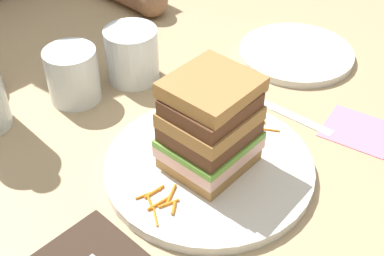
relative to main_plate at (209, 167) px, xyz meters
name	(u,v)px	position (x,y,z in m)	size (l,w,h in m)	color
ground_plane	(222,165)	(0.02, -0.01, -0.01)	(3.00, 3.00, 0.00)	tan
main_plate	(209,167)	(0.00, 0.00, 0.00)	(0.27, 0.27, 0.01)	white
sandwich	(210,126)	(0.00, 0.00, 0.07)	(0.11, 0.10, 0.12)	#A87A42
carrot_shred_0	(148,194)	(-0.09, 0.01, 0.01)	(0.00, 0.00, 0.03)	orange
carrot_shred_1	(157,202)	(-0.09, 0.00, 0.01)	(0.00, 0.00, 0.03)	orange
carrot_shred_2	(154,192)	(-0.08, 0.01, 0.01)	(0.00, 0.00, 0.03)	orange
carrot_shred_3	(155,216)	(-0.11, -0.02, 0.01)	(0.00, 0.00, 0.03)	orange
carrot_shred_4	(169,203)	(-0.08, -0.01, 0.01)	(0.00, 0.00, 0.03)	orange
carrot_shred_5	(174,208)	(-0.09, -0.02, 0.01)	(0.00, 0.00, 0.02)	orange
carrot_shred_6	(150,203)	(-0.10, 0.00, 0.01)	(0.00, 0.00, 0.02)	orange
carrot_shred_7	(170,194)	(-0.07, 0.00, 0.01)	(0.00, 0.00, 0.03)	orange
carrot_shred_8	(257,135)	(0.08, -0.01, 0.01)	(0.00, 0.00, 0.03)	orange
carrot_shred_9	(270,130)	(0.10, -0.02, 0.01)	(0.00, 0.00, 0.03)	orange
carrot_shred_10	(257,126)	(0.10, 0.00, 0.01)	(0.00, 0.00, 0.03)	orange
carrot_shred_11	(241,131)	(0.08, 0.01, 0.01)	(0.00, 0.00, 0.03)	orange
carrot_shred_12	(239,124)	(0.09, 0.02, 0.01)	(0.00, 0.00, 0.03)	orange
knife	(275,108)	(0.17, 0.02, -0.01)	(0.03, 0.20, 0.00)	silver
juice_glass	(132,56)	(0.07, 0.23, 0.03)	(0.08, 0.08, 0.09)	white
empty_tumbler_0	(73,75)	(-0.02, 0.25, 0.03)	(0.08, 0.08, 0.08)	silver
side_plate	(296,53)	(0.31, 0.08, 0.00)	(0.19, 0.19, 0.01)	white
napkin_pink	(359,130)	(0.21, -0.10, -0.01)	(0.08, 0.09, 0.00)	pink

